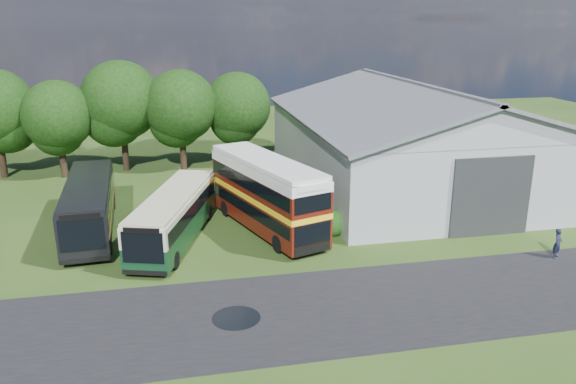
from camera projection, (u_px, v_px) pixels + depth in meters
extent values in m
plane|color=#233A12|center=(259.00, 286.00, 28.32)|extent=(120.00, 120.00, 0.00)
cube|color=black|center=(332.00, 308.00, 26.10)|extent=(60.00, 8.00, 0.02)
cylinder|color=black|center=(236.00, 318.00, 25.23)|extent=(2.20, 2.20, 0.01)
cube|color=gray|center=(411.00, 150.00, 45.40)|extent=(18.00, 24.00, 5.50)
cube|color=#2D3033|center=(491.00, 197.00, 34.18)|extent=(5.20, 0.18, 5.00)
cylinder|color=black|center=(2.00, 157.00, 47.22)|extent=(0.56, 0.56, 3.42)
cylinder|color=black|center=(63.00, 159.00, 47.31)|extent=(0.56, 0.56, 3.06)
sphere|color=black|center=(58.00, 115.00, 46.20)|extent=(5.78, 5.78, 5.78)
cylinder|color=black|center=(125.00, 150.00, 49.42)|extent=(0.56, 0.56, 3.60)
sphere|color=black|center=(121.00, 100.00, 48.12)|extent=(6.80, 6.80, 6.80)
cylinder|color=black|center=(183.00, 152.00, 49.50)|extent=(0.56, 0.56, 3.31)
sphere|color=black|center=(180.00, 106.00, 48.31)|extent=(6.26, 6.26, 6.26)
cylinder|color=black|center=(238.00, 148.00, 51.25)|extent=(0.56, 0.56, 3.17)
sphere|color=black|center=(237.00, 106.00, 50.10)|extent=(5.98, 5.98, 5.98)
sphere|color=#194714|center=(332.00, 234.00, 35.03)|extent=(1.70, 1.70, 1.70)
sphere|color=#194714|center=(324.00, 223.00, 36.90)|extent=(1.60, 1.60, 1.60)
cube|color=black|center=(174.00, 215.00, 33.53)|extent=(5.70, 11.18, 2.72)
cube|color=#4B130A|center=(267.00, 192.00, 35.18)|extent=(6.04, 11.07, 4.31)
cube|color=black|center=(89.00, 204.00, 35.09)|extent=(3.41, 11.85, 2.91)
imported|color=#171C33|center=(558.00, 244.00, 31.35)|extent=(0.75, 0.71, 1.73)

